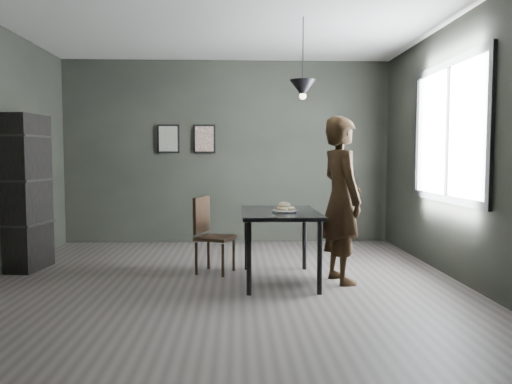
{
  "coord_description": "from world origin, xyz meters",
  "views": [
    {
      "loc": [
        0.15,
        -5.24,
        1.32
      ],
      "look_at": [
        0.35,
        0.05,
        0.95
      ],
      "focal_mm": 35.0,
      "sensor_mm": 36.0,
      "label": 1
    }
  ],
  "objects_px": {
    "white_plate": "(284,212)",
    "wood_chair": "(209,230)",
    "woman": "(341,200)",
    "shelf_unit": "(26,193)",
    "cafe_table": "(280,218)",
    "pendant_lamp": "(303,88)"
  },
  "relations": [
    {
      "from": "white_plate",
      "to": "wood_chair",
      "type": "bearing_deg",
      "value": 146.98
    },
    {
      "from": "woman",
      "to": "shelf_unit",
      "type": "bearing_deg",
      "value": 64.7
    },
    {
      "from": "woman",
      "to": "wood_chair",
      "type": "bearing_deg",
      "value": 57.3
    },
    {
      "from": "cafe_table",
      "to": "white_plate",
      "type": "relative_size",
      "value": 5.22
    },
    {
      "from": "cafe_table",
      "to": "pendant_lamp",
      "type": "relative_size",
      "value": 1.39
    },
    {
      "from": "white_plate",
      "to": "shelf_unit",
      "type": "bearing_deg",
      "value": 165.39
    },
    {
      "from": "wood_chair",
      "to": "shelf_unit",
      "type": "distance_m",
      "value": 2.2
    },
    {
      "from": "cafe_table",
      "to": "white_plate",
      "type": "height_order",
      "value": "white_plate"
    },
    {
      "from": "cafe_table",
      "to": "shelf_unit",
      "type": "relative_size",
      "value": 0.66
    },
    {
      "from": "white_plate",
      "to": "wood_chair",
      "type": "xyz_separation_m",
      "value": [
        -0.81,
        0.53,
        -0.26
      ]
    },
    {
      "from": "white_plate",
      "to": "shelf_unit",
      "type": "distance_m",
      "value": 3.06
    },
    {
      "from": "woman",
      "to": "pendant_lamp",
      "type": "height_order",
      "value": "pendant_lamp"
    },
    {
      "from": "cafe_table",
      "to": "shelf_unit",
      "type": "xyz_separation_m",
      "value": [
        -2.92,
        0.67,
        0.24
      ]
    },
    {
      "from": "cafe_table",
      "to": "wood_chair",
      "type": "bearing_deg",
      "value": 151.08
    },
    {
      "from": "white_plate",
      "to": "wood_chair",
      "type": "distance_m",
      "value": 1.0
    },
    {
      "from": "woman",
      "to": "pendant_lamp",
      "type": "xyz_separation_m",
      "value": [
        -0.39,
        0.16,
        1.18
      ]
    },
    {
      "from": "white_plate",
      "to": "shelf_unit",
      "type": "height_order",
      "value": "shelf_unit"
    },
    {
      "from": "cafe_table",
      "to": "pendant_lamp",
      "type": "bearing_deg",
      "value": 21.8
    },
    {
      "from": "wood_chair",
      "to": "shelf_unit",
      "type": "height_order",
      "value": "shelf_unit"
    },
    {
      "from": "shelf_unit",
      "to": "pendant_lamp",
      "type": "xyz_separation_m",
      "value": [
        3.17,
        -0.57,
        1.14
      ]
    },
    {
      "from": "pendant_lamp",
      "to": "shelf_unit",
      "type": "bearing_deg",
      "value": 169.79
    },
    {
      "from": "cafe_table",
      "to": "wood_chair",
      "type": "xyz_separation_m",
      "value": [
        -0.77,
        0.43,
        -0.18
      ]
    }
  ]
}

